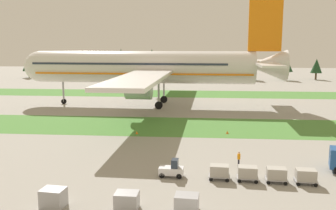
{
  "coord_description": "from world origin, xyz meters",
  "views": [
    {
      "loc": [
        0.09,
        -25.94,
        14.06
      ],
      "look_at": [
        -4.97,
        34.33,
        4.0
      ],
      "focal_mm": 39.21,
      "sensor_mm": 36.0,
      "label": 1
    }
  ],
  "objects_px": {
    "cargo_dolly_fourth": "(306,175)",
    "baggage_tug": "(172,169)",
    "uld_container_0": "(53,198)",
    "taxiway_marker_0": "(137,132)",
    "taxiway_marker_1": "(227,132)",
    "uld_container_2": "(187,203)",
    "cargo_dolly_second": "(248,172)",
    "cargo_dolly_lead": "(219,171)",
    "ground_crew_marshaller": "(239,158)",
    "uld_container_1": "(127,201)",
    "cargo_dolly_third": "(276,174)",
    "airliner": "(150,67)"
  },
  "relations": [
    {
      "from": "cargo_dolly_lead",
      "to": "cargo_dolly_third",
      "type": "bearing_deg",
      "value": -90.0
    },
    {
      "from": "cargo_dolly_lead",
      "to": "baggage_tug",
      "type": "bearing_deg",
      "value": 90.0
    },
    {
      "from": "uld_container_1",
      "to": "uld_container_2",
      "type": "xyz_separation_m",
      "value": [
        5.16,
        -0.06,
        0.0
      ]
    },
    {
      "from": "airliner",
      "to": "cargo_dolly_third",
      "type": "height_order",
      "value": "airliner"
    },
    {
      "from": "airliner",
      "to": "uld_container_0",
      "type": "height_order",
      "value": "airliner"
    },
    {
      "from": "cargo_dolly_third",
      "to": "baggage_tug",
      "type": "bearing_deg",
      "value": 90.0
    },
    {
      "from": "baggage_tug",
      "to": "cargo_dolly_second",
      "type": "relative_size",
      "value": 1.17
    },
    {
      "from": "baggage_tug",
      "to": "ground_crew_marshaller",
      "type": "xyz_separation_m",
      "value": [
        7.5,
        4.14,
        0.13
      ]
    },
    {
      "from": "ground_crew_marshaller",
      "to": "taxiway_marker_0",
      "type": "height_order",
      "value": "ground_crew_marshaller"
    },
    {
      "from": "cargo_dolly_second",
      "to": "uld_container_2",
      "type": "relative_size",
      "value": 1.15
    },
    {
      "from": "cargo_dolly_fourth",
      "to": "uld_container_1",
      "type": "relative_size",
      "value": 1.15
    },
    {
      "from": "uld_container_1",
      "to": "uld_container_2",
      "type": "bearing_deg",
      "value": -0.7
    },
    {
      "from": "cargo_dolly_fourth",
      "to": "uld_container_1",
      "type": "xyz_separation_m",
      "value": [
        -17.0,
        -7.22,
        -0.16
      ]
    },
    {
      "from": "uld_container_2",
      "to": "taxiway_marker_1",
      "type": "xyz_separation_m",
      "value": [
        5.53,
        28.06,
        -0.52
      ]
    },
    {
      "from": "baggage_tug",
      "to": "airliner",
      "type": "bearing_deg",
      "value": 14.17
    },
    {
      "from": "airliner",
      "to": "cargo_dolly_lead",
      "type": "relative_size",
      "value": 32.37
    },
    {
      "from": "uld_container_0",
      "to": "uld_container_2",
      "type": "xyz_separation_m",
      "value": [
        11.62,
        0.03,
        -0.07
      ]
    },
    {
      "from": "ground_crew_marshaller",
      "to": "uld_container_1",
      "type": "distance_m",
      "value": 16.35
    },
    {
      "from": "uld_container_0",
      "to": "taxiway_marker_0",
      "type": "height_order",
      "value": "uld_container_0"
    },
    {
      "from": "ground_crew_marshaller",
      "to": "uld_container_1",
      "type": "relative_size",
      "value": 0.87
    },
    {
      "from": "uld_container_1",
      "to": "cargo_dolly_lead",
      "type": "bearing_deg",
      "value": 43.12
    },
    {
      "from": "baggage_tug",
      "to": "cargo_dolly_lead",
      "type": "relative_size",
      "value": 1.17
    },
    {
      "from": "baggage_tug",
      "to": "cargo_dolly_lead",
      "type": "xyz_separation_m",
      "value": [
        5.01,
        -0.33,
        0.1
      ]
    },
    {
      "from": "uld_container_0",
      "to": "uld_container_2",
      "type": "height_order",
      "value": "uld_container_0"
    },
    {
      "from": "uld_container_0",
      "to": "taxiway_marker_0",
      "type": "xyz_separation_m",
      "value": [
        2.82,
        26.73,
        -0.6
      ]
    },
    {
      "from": "cargo_dolly_fourth",
      "to": "taxiway_marker_0",
      "type": "distance_m",
      "value": 28.35
    },
    {
      "from": "ground_crew_marshaller",
      "to": "uld_container_2",
      "type": "relative_size",
      "value": 0.87
    },
    {
      "from": "cargo_dolly_fourth",
      "to": "baggage_tug",
      "type": "bearing_deg",
      "value": 90.0
    },
    {
      "from": "cargo_dolly_second",
      "to": "ground_crew_marshaller",
      "type": "relative_size",
      "value": 1.32
    },
    {
      "from": "baggage_tug",
      "to": "cargo_dolly_lead",
      "type": "height_order",
      "value": "baggage_tug"
    },
    {
      "from": "cargo_dolly_lead",
      "to": "taxiway_marker_1",
      "type": "xyz_separation_m",
      "value": [
        2.37,
        20.21,
        -0.68
      ]
    },
    {
      "from": "cargo_dolly_second",
      "to": "airliner",
      "type": "bearing_deg",
      "value": 23.21
    },
    {
      "from": "uld_container_2",
      "to": "uld_container_0",
      "type": "bearing_deg",
      "value": -179.85
    },
    {
      "from": "cargo_dolly_fourth",
      "to": "cargo_dolly_second",
      "type": "bearing_deg",
      "value": 90.0
    },
    {
      "from": "ground_crew_marshaller",
      "to": "uld_container_0",
      "type": "distance_m",
      "value": 21.24
    },
    {
      "from": "cargo_dolly_second",
      "to": "taxiway_marker_1",
      "type": "xyz_separation_m",
      "value": [
        -0.52,
        20.4,
        -0.68
      ]
    },
    {
      "from": "airliner",
      "to": "uld_container_1",
      "type": "distance_m",
      "value": 54.59
    },
    {
      "from": "cargo_dolly_second",
      "to": "uld_container_1",
      "type": "relative_size",
      "value": 1.15
    },
    {
      "from": "ground_crew_marshaller",
      "to": "taxiway_marker_1",
      "type": "xyz_separation_m",
      "value": [
        -0.12,
        15.73,
        -0.71
      ]
    },
    {
      "from": "cargo_dolly_third",
      "to": "taxiway_marker_0",
      "type": "height_order",
      "value": "cargo_dolly_third"
    },
    {
      "from": "cargo_dolly_fourth",
      "to": "taxiway_marker_0",
      "type": "xyz_separation_m",
      "value": [
        -20.64,
        19.42,
        -0.68
      ]
    },
    {
      "from": "cargo_dolly_fourth",
      "to": "taxiway_marker_1",
      "type": "xyz_separation_m",
      "value": [
        -6.31,
        20.78,
        -0.68
      ]
    },
    {
      "from": "cargo_dolly_third",
      "to": "ground_crew_marshaller",
      "type": "distance_m",
      "value": 5.87
    },
    {
      "from": "cargo_dolly_lead",
      "to": "taxiway_marker_0",
      "type": "relative_size",
      "value": 4.89
    },
    {
      "from": "baggage_tug",
      "to": "uld_container_0",
      "type": "height_order",
      "value": "baggage_tug"
    },
    {
      "from": "cargo_dolly_third",
      "to": "ground_crew_marshaller",
      "type": "relative_size",
      "value": 1.32
    },
    {
      "from": "cargo_dolly_lead",
      "to": "uld_container_0",
      "type": "relative_size",
      "value": 1.15
    },
    {
      "from": "cargo_dolly_third",
      "to": "taxiway_marker_0",
      "type": "distance_m",
      "value": 26.17
    },
    {
      "from": "baggage_tug",
      "to": "uld_container_1",
      "type": "xyz_separation_m",
      "value": [
        -3.31,
        -8.12,
        -0.06
      ]
    },
    {
      "from": "cargo_dolly_lead",
      "to": "cargo_dolly_fourth",
      "type": "relative_size",
      "value": 1.0
    }
  ]
}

